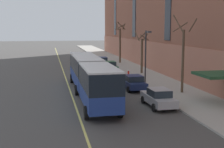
{
  "coord_description": "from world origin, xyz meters",
  "views": [
    {
      "loc": [
        -3.68,
        -30.79,
        6.48
      ],
      "look_at": [
        2.6,
        0.14,
        1.8
      ],
      "focal_mm": 50.0,
      "sensor_mm": 36.0,
      "label": 1
    }
  ],
  "objects_px": {
    "parked_car_navy_0": "(102,61)",
    "street_tree_mid_block": "(183,55)",
    "street_tree_far_uptown": "(142,52)",
    "fire_hydrant": "(128,72)",
    "city_bus": "(90,75)",
    "street_lamp": "(146,51)",
    "parked_car_navy_1": "(133,82)",
    "parked_car_green_3": "(109,66)",
    "street_tree_far_downtown": "(120,42)",
    "parked_car_silver_2": "(158,98)"
  },
  "relations": [
    {
      "from": "parked_car_navy_0",
      "to": "street_tree_mid_block",
      "type": "xyz_separation_m",
      "value": [
        3.9,
        -24.14,
        3.03
      ]
    },
    {
      "from": "street_tree_far_uptown",
      "to": "fire_hydrant",
      "type": "distance_m",
      "value": 3.82
    },
    {
      "from": "city_bus",
      "to": "street_tree_far_uptown",
      "type": "xyz_separation_m",
      "value": [
        9.06,
        12.77,
        1.07
      ]
    },
    {
      "from": "street_tree_mid_block",
      "to": "street_tree_far_uptown",
      "type": "bearing_deg",
      "value": 90.08
    },
    {
      "from": "city_bus",
      "to": "street_tree_mid_block",
      "type": "xyz_separation_m",
      "value": [
        9.08,
        -0.93,
        1.75
      ]
    },
    {
      "from": "street_tree_mid_block",
      "to": "fire_hydrant",
      "type": "relative_size",
      "value": 10.59
    },
    {
      "from": "street_tree_mid_block",
      "to": "street_lamp",
      "type": "bearing_deg",
      "value": 115.19
    },
    {
      "from": "fire_hydrant",
      "to": "parked_car_navy_1",
      "type": "bearing_deg",
      "value": -101.28
    },
    {
      "from": "parked_car_green_3",
      "to": "fire_hydrant",
      "type": "relative_size",
      "value": 6.43
    },
    {
      "from": "city_bus",
      "to": "parked_car_navy_1",
      "type": "distance_m",
      "value": 5.47
    },
    {
      "from": "parked_car_navy_1",
      "to": "parked_car_green_3",
      "type": "relative_size",
      "value": 0.98
    },
    {
      "from": "street_tree_far_downtown",
      "to": "street_tree_mid_block",
      "type": "bearing_deg",
      "value": -90.02
    },
    {
      "from": "street_tree_far_downtown",
      "to": "fire_hydrant",
      "type": "relative_size",
      "value": 10.36
    },
    {
      "from": "parked_car_navy_0",
      "to": "parked_car_navy_1",
      "type": "distance_m",
      "value": 21.18
    },
    {
      "from": "city_bus",
      "to": "parked_car_silver_2",
      "type": "xyz_separation_m",
      "value": [
        5.01,
        -5.4,
        -1.28
      ]
    },
    {
      "from": "parked_car_navy_0",
      "to": "street_tree_far_uptown",
      "type": "distance_m",
      "value": 11.38
    },
    {
      "from": "parked_car_green_3",
      "to": "street_tree_far_downtown",
      "type": "distance_m",
      "value": 11.52
    },
    {
      "from": "parked_car_green_3",
      "to": "street_lamp",
      "type": "distance_m",
      "value": 12.87
    },
    {
      "from": "parked_car_navy_1",
      "to": "parked_car_silver_2",
      "type": "xyz_separation_m",
      "value": [
        0.09,
        -7.44,
        -0.0
      ]
    },
    {
      "from": "parked_car_navy_0",
      "to": "street_tree_far_downtown",
      "type": "distance_m",
      "value": 6.01
    },
    {
      "from": "parked_car_green_3",
      "to": "street_lamp",
      "type": "relative_size",
      "value": 0.77
    },
    {
      "from": "parked_car_navy_1",
      "to": "parked_car_silver_2",
      "type": "bearing_deg",
      "value": -89.28
    },
    {
      "from": "parked_car_silver_2",
      "to": "fire_hydrant",
      "type": "relative_size",
      "value": 6.25
    },
    {
      "from": "street_tree_mid_block",
      "to": "street_lamp",
      "type": "distance_m",
      "value": 5.25
    },
    {
      "from": "parked_car_silver_2",
      "to": "parked_car_green_3",
      "type": "relative_size",
      "value": 0.97
    },
    {
      "from": "street_lamp",
      "to": "parked_car_navy_1",
      "type": "bearing_deg",
      "value": -137.4
    },
    {
      "from": "parked_car_navy_0",
      "to": "parked_car_navy_1",
      "type": "bearing_deg",
      "value": -90.73
    },
    {
      "from": "street_tree_far_uptown",
      "to": "street_lamp",
      "type": "height_order",
      "value": "street_lamp"
    },
    {
      "from": "parked_car_navy_0",
      "to": "parked_car_green_3",
      "type": "bearing_deg",
      "value": -90.8
    },
    {
      "from": "street_tree_far_uptown",
      "to": "street_lamp",
      "type": "bearing_deg",
      "value": -103.88
    },
    {
      "from": "city_bus",
      "to": "street_tree_mid_block",
      "type": "distance_m",
      "value": 9.3
    },
    {
      "from": "city_bus",
      "to": "parked_car_silver_2",
      "type": "relative_size",
      "value": 4.17
    },
    {
      "from": "street_tree_mid_block",
      "to": "street_tree_far_downtown",
      "type": "relative_size",
      "value": 1.02
    },
    {
      "from": "parked_car_navy_0",
      "to": "street_tree_far_uptown",
      "type": "xyz_separation_m",
      "value": [
        3.88,
        -10.44,
        2.35
      ]
    },
    {
      "from": "street_tree_far_uptown",
      "to": "parked_car_navy_1",
      "type": "bearing_deg",
      "value": -111.14
    },
    {
      "from": "parked_car_navy_0",
      "to": "street_tree_far_downtown",
      "type": "xyz_separation_m",
      "value": [
        3.91,
        3.29,
        3.16
      ]
    },
    {
      "from": "street_tree_far_uptown",
      "to": "fire_hydrant",
      "type": "relative_size",
      "value": 8.26
    },
    {
      "from": "parked_car_navy_1",
      "to": "street_tree_far_uptown",
      "type": "height_order",
      "value": "street_tree_far_uptown"
    },
    {
      "from": "parked_car_green_3",
      "to": "street_tree_far_uptown",
      "type": "height_order",
      "value": "street_tree_far_uptown"
    },
    {
      "from": "parked_car_green_3",
      "to": "parked_car_navy_1",
      "type": "bearing_deg",
      "value": -90.7
    },
    {
      "from": "parked_car_green_3",
      "to": "fire_hydrant",
      "type": "height_order",
      "value": "parked_car_green_3"
    },
    {
      "from": "parked_car_navy_1",
      "to": "street_tree_mid_block",
      "type": "relative_size",
      "value": 0.6
    },
    {
      "from": "parked_car_navy_0",
      "to": "parked_car_silver_2",
      "type": "distance_m",
      "value": 28.62
    },
    {
      "from": "city_bus",
      "to": "parked_car_navy_0",
      "type": "distance_m",
      "value": 23.82
    },
    {
      "from": "parked_car_green_3",
      "to": "street_tree_mid_block",
      "type": "distance_m",
      "value": 17.82
    },
    {
      "from": "street_tree_far_downtown",
      "to": "city_bus",
      "type": "bearing_deg",
      "value": -108.94
    },
    {
      "from": "parked_car_navy_0",
      "to": "street_tree_mid_block",
      "type": "height_order",
      "value": "street_tree_mid_block"
    },
    {
      "from": "parked_car_silver_2",
      "to": "parked_car_green_3",
      "type": "bearing_deg",
      "value": 89.79
    },
    {
      "from": "street_tree_far_downtown",
      "to": "parked_car_navy_1",
      "type": "bearing_deg",
      "value": -99.7
    },
    {
      "from": "parked_car_silver_2",
      "to": "city_bus",
      "type": "bearing_deg",
      "value": 132.81
    }
  ]
}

